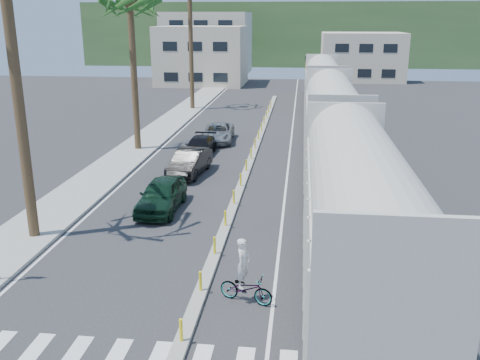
% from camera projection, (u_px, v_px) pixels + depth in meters
% --- Properties ---
extents(ground, '(140.00, 140.00, 0.00)m').
position_uv_depth(ground, '(189.00, 326.00, 16.39)').
color(ground, '#28282B').
rests_on(ground, ground).
extents(sidewalk, '(3.00, 90.00, 0.15)m').
position_uv_depth(sidewalk, '(147.00, 140.00, 41.07)').
color(sidewalk, gray).
rests_on(sidewalk, ground).
extents(rails, '(1.56, 100.00, 0.06)m').
position_uv_depth(rails, '(323.00, 137.00, 42.45)').
color(rails, black).
rests_on(rails, ground).
extents(median, '(0.45, 60.00, 0.85)m').
position_uv_depth(median, '(251.00, 160.00, 35.34)').
color(median, gray).
rests_on(median, ground).
extents(lane_markings, '(9.42, 90.00, 0.01)m').
position_uv_depth(lane_markings, '(229.00, 143.00, 40.39)').
color(lane_markings, silver).
rests_on(lane_markings, ground).
extents(freight_train, '(3.00, 60.94, 5.85)m').
position_uv_depth(freight_train, '(328.00, 114.00, 35.72)').
color(freight_train, '#B6B3A7').
rests_on(freight_train, ground).
extents(buildings, '(38.00, 27.00, 10.00)m').
position_uv_depth(buildings, '(242.00, 49.00, 83.94)').
color(buildings, '#C2B19A').
rests_on(buildings, ground).
extents(hillside, '(80.00, 20.00, 12.00)m').
position_uv_depth(hillside, '(288.00, 34.00, 109.70)').
color(hillside, '#385628').
rests_on(hillside, ground).
extents(car_lead, '(1.94, 4.60, 1.55)m').
position_uv_depth(car_lead, '(161.00, 195.00, 26.10)').
color(car_lead, black).
rests_on(car_lead, ground).
extents(car_second, '(2.58, 5.00, 1.54)m').
position_uv_depth(car_second, '(189.00, 162.00, 32.06)').
color(car_second, black).
rests_on(car_second, ground).
extents(car_third, '(2.10, 4.52, 1.27)m').
position_uv_depth(car_third, '(199.00, 147.00, 36.55)').
color(car_third, black).
rests_on(car_third, ground).
extents(car_rear, '(2.81, 5.16, 1.36)m').
position_uv_depth(car_rear, '(218.00, 133.00, 40.75)').
color(car_rear, '#919496').
rests_on(car_rear, ground).
extents(cyclist, '(1.74, 2.25, 2.26)m').
position_uv_depth(cyclist, '(245.00, 282.00, 17.62)').
color(cyclist, '#9EA0A5').
rests_on(cyclist, ground).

